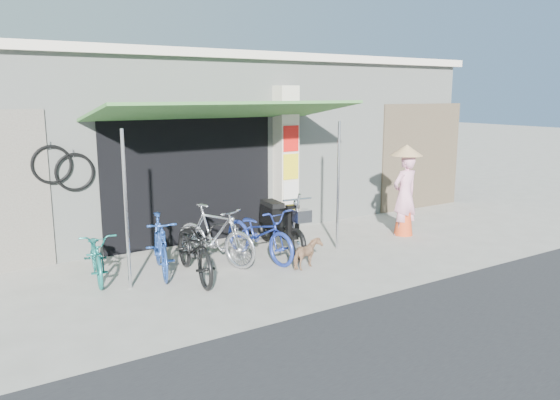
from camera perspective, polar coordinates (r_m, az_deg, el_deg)
ground at (r=9.16m, az=4.46°, el=-7.04°), size 80.00×80.00×0.00m
bicycle_shop at (r=13.17m, az=-8.96°, el=6.54°), size 12.30×5.30×3.66m
shop_pillar at (r=11.28m, az=0.54°, el=4.22°), size 0.42×0.44×3.00m
awning at (r=9.62m, az=-5.62°, el=9.06°), size 4.60×1.88×2.72m
neighbour_right at (r=14.09m, az=14.53°, el=4.43°), size 2.60×0.06×2.60m
bike_teal at (r=8.93m, az=-18.60°, el=-5.41°), size 0.76×1.58×0.80m
bike_blue at (r=8.90m, az=-12.38°, el=-4.63°), size 0.81×1.64×0.95m
bike_black at (r=8.62m, az=-8.90°, el=-4.97°), size 0.89×1.90×0.96m
bike_silver at (r=9.25m, az=-6.80°, el=-3.62°), size 1.11×1.74×1.02m
bike_navy at (r=9.47m, az=-2.15°, el=-3.48°), size 0.88×1.84×0.93m
street_dog at (r=9.03m, az=2.87°, el=-5.66°), size 0.64×0.45×0.49m
moped at (r=10.05m, az=-0.04°, el=-2.46°), size 0.56×1.91×1.08m
nun at (r=11.29m, az=12.93°, el=0.91°), size 0.64×0.64×1.85m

